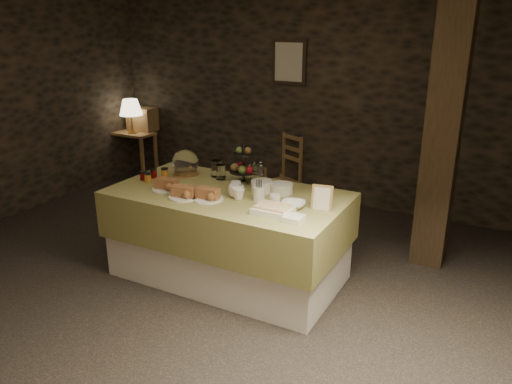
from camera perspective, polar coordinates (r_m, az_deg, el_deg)
The scene contains 28 objects.
ground_plane at distance 4.79m, azimuth -7.58°, elevation -9.22°, with size 5.50×5.00×0.01m, color black.
room_shell at distance 4.27m, azimuth -8.50°, elevation 9.53°, with size 5.52×5.02×2.60m.
buffet_table at distance 4.51m, azimuth -3.20°, elevation -4.23°, with size 2.07×1.10×0.82m.
console_table at distance 7.64m, azimuth -13.87°, elevation 5.70°, with size 0.64×0.36×0.68m.
table_lamp at distance 7.47m, azimuth -14.14°, elevation 9.32°, with size 0.33×0.33×0.49m.
wine_rack at distance 7.67m, azimuth -12.87°, elevation 8.14°, with size 0.42×0.26×0.34m, color #94653B.
chair at distance 6.58m, azimuth 3.26°, elevation 2.47°, with size 0.51×0.50×0.65m.
timber_column at distance 4.86m, azimuth 20.61°, elevation 6.53°, with size 0.30×0.30×2.60m, color black.
framed_picture at distance 6.44m, azimuth 3.82°, elevation 14.61°, with size 0.45×0.04×0.55m.
plate_stack_a at distance 4.38m, azimuth 0.65°, elevation 0.67°, with size 0.19×0.19×0.10m, color white.
plate_stack_b at distance 4.35m, azimuth 2.95°, elevation 0.42°, with size 0.20×0.20×0.09m, color white.
cutlery_holder at distance 4.17m, azimuth 0.35°, elevation -0.19°, with size 0.10×0.10×0.12m, color white.
cup_a at distance 4.25m, azimuth -2.30°, elevation 0.10°, with size 0.14×0.14×0.11m, color white.
cup_b at distance 4.20m, azimuth -2.04°, elevation -0.18°, with size 0.11×0.11×0.10m, color white.
mug_c at distance 4.38m, azimuth -2.33°, elevation 0.60°, with size 0.09×0.09×0.10m, color white.
mug_d at distance 4.07m, azimuth 2.20°, elevation -0.89°, with size 0.08×0.08×0.09m, color white.
bowl at distance 4.03m, azimuth 4.27°, elevation -1.45°, with size 0.20×0.20×0.05m, color white.
cake_dome at distance 4.89m, azimuth -8.08°, elevation 3.13°, with size 0.26×0.26×0.26m.
fruit_stand at distance 4.62m, azimuth -1.42°, elevation 2.89°, with size 0.27×0.27×0.38m.
bread_platter_left at distance 4.50m, azimuth -10.20°, elevation 0.72°, with size 0.26×0.26×0.11m.
bread_platter_center at distance 4.28m, azimuth -8.27°, elevation -0.14°, with size 0.26×0.26×0.11m.
bread_platter_right at distance 4.21m, azimuth -5.54°, elevation -0.37°, with size 0.26×0.26×0.11m.
jam_jars at distance 4.83m, azimuth -11.75°, elevation 1.88°, with size 0.18×0.26×0.07m.
tart_dish at distance 3.90m, azimuth 1.96°, elevation -2.03°, with size 0.30×0.22×0.07m.
square_dish at distance 3.76m, azimuth 4.35°, elevation -3.05°, with size 0.14×0.14×0.04m, color white.
menu_frame at distance 4.00m, azimuth 7.54°, elevation -0.76°, with size 0.17×0.02×0.22m, color #94653B.
storage_jar_a at distance 4.81m, azimuth -4.56°, elevation 2.69°, with size 0.10×0.10×0.16m, color white.
storage_jar_b at distance 4.73m, azimuth -4.04°, elevation 2.29°, with size 0.09×0.09×0.14m, color white.
Camera 1 is at (2.53, -3.37, 2.27)m, focal length 35.00 mm.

